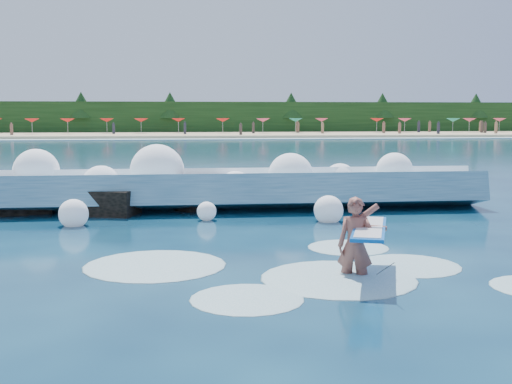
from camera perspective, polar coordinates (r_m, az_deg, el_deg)
ground at (r=13.24m, az=-5.48°, el=-6.29°), size 200.00×200.00×0.00m
beach at (r=90.94m, az=-6.56°, el=5.07°), size 140.00×20.00×0.40m
wet_band at (r=79.95m, az=-6.53°, el=4.71°), size 140.00×5.00×0.08m
treeline at (r=100.89m, az=-6.59°, el=6.55°), size 140.00×4.00×5.00m
breaking_wave at (r=20.75m, az=-5.69°, el=0.07°), size 18.65×2.88×1.61m
rock_cluster at (r=20.72m, az=-13.74°, el=-0.55°), size 8.12×3.17×1.26m
surfer_with_board at (r=12.05m, az=9.11°, el=-4.41°), size 1.34×2.97×1.82m
wave_spray at (r=20.61m, az=-6.47°, el=1.22°), size 14.98×4.58×2.17m
surf_foam at (r=12.47m, az=3.46°, el=-7.10°), size 9.11×5.71×0.15m
beach_umbrellas at (r=92.90m, az=-6.43°, el=6.37°), size 114.45×5.77×0.50m
beachgoers at (r=88.19m, az=-9.31°, el=5.55°), size 103.52×11.78×1.92m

